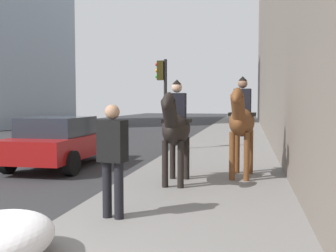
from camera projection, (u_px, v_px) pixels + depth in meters
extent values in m
ellipsoid|color=black|center=(176.00, 129.00, 8.15)|extent=(1.51, 0.60, 0.66)
cylinder|color=black|center=(181.00, 164.00, 7.72)|extent=(0.13, 0.13, 0.96)
cylinder|color=black|center=(165.00, 164.00, 7.78)|extent=(0.13, 0.13, 0.96)
cylinder|color=black|center=(187.00, 158.00, 8.60)|extent=(0.13, 0.13, 0.96)
cylinder|color=black|center=(173.00, 158.00, 8.66)|extent=(0.13, 0.13, 0.96)
cylinder|color=black|center=(170.00, 114.00, 7.37)|extent=(0.64, 0.30, 0.68)
ellipsoid|color=black|center=(168.00, 101.00, 7.15)|extent=(0.63, 0.24, 0.49)
cylinder|color=black|center=(181.00, 131.00, 8.85)|extent=(0.28, 0.11, 0.55)
cube|color=black|center=(177.00, 121.00, 8.19)|extent=(0.46, 0.61, 0.08)
cube|color=black|center=(177.00, 106.00, 8.17)|extent=(0.29, 0.39, 0.55)
sphere|color=#D8AD8C|center=(177.00, 87.00, 8.14)|extent=(0.22, 0.22, 0.22)
cone|color=black|center=(177.00, 82.00, 8.14)|extent=(0.21, 0.21, 0.10)
ellipsoid|color=brown|center=(242.00, 122.00, 8.84)|extent=(1.55, 0.70, 0.66)
cylinder|color=brown|center=(247.00, 157.00, 8.41)|extent=(0.13, 0.13, 1.08)
cylinder|color=brown|center=(232.00, 156.00, 8.51)|extent=(0.13, 0.13, 1.08)
cylinder|color=brown|center=(250.00, 152.00, 9.27)|extent=(0.13, 0.13, 1.08)
cylinder|color=brown|center=(237.00, 151.00, 9.36)|extent=(0.13, 0.13, 1.08)
cylinder|color=brown|center=(238.00, 108.00, 8.09)|extent=(0.66, 0.34, 0.68)
ellipsoid|color=brown|center=(237.00, 96.00, 7.87)|extent=(0.64, 0.28, 0.49)
cylinder|color=black|center=(245.00, 125.00, 9.53)|extent=(0.29, 0.13, 0.55)
cube|color=black|center=(242.00, 114.00, 8.88)|extent=(0.49, 0.64, 0.08)
cube|color=black|center=(242.00, 101.00, 8.86)|extent=(0.31, 0.40, 0.55)
sphere|color=#8C664C|center=(243.00, 84.00, 8.84)|extent=(0.22, 0.22, 0.22)
cone|color=black|center=(243.00, 78.00, 8.83)|extent=(0.22, 0.22, 0.10)
cylinder|color=black|center=(107.00, 189.00, 5.74)|extent=(0.14, 0.14, 0.85)
cylinder|color=black|center=(119.00, 190.00, 5.67)|extent=(0.14, 0.14, 0.85)
cube|color=black|center=(112.00, 141.00, 5.66)|extent=(0.32, 0.44, 0.62)
sphere|color=tan|center=(112.00, 112.00, 5.63)|extent=(0.22, 0.22, 0.22)
cube|color=maroon|center=(62.00, 145.00, 10.99)|extent=(4.04, 1.84, 0.60)
cube|color=#262D38|center=(57.00, 126.00, 10.71)|extent=(1.96, 1.60, 0.52)
cylinder|color=black|center=(54.00, 150.00, 12.40)|extent=(0.64, 0.23, 0.64)
cylinder|color=black|center=(107.00, 151.00, 12.05)|extent=(0.64, 0.23, 0.64)
cylinder|color=black|center=(8.00, 161.00, 9.96)|extent=(0.64, 0.23, 0.64)
cylinder|color=black|center=(72.00, 163.00, 9.61)|extent=(0.64, 0.23, 0.64)
cylinder|color=black|center=(165.00, 106.00, 13.96)|extent=(0.12, 0.12, 3.41)
cube|color=#2D280C|center=(161.00, 70.00, 13.92)|extent=(0.20, 0.24, 0.70)
sphere|color=red|center=(157.00, 64.00, 13.93)|extent=(0.14, 0.14, 0.14)
sphere|color=orange|center=(157.00, 71.00, 13.95)|extent=(0.14, 0.14, 0.14)
sphere|color=green|center=(157.00, 77.00, 13.96)|extent=(0.14, 0.14, 0.14)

